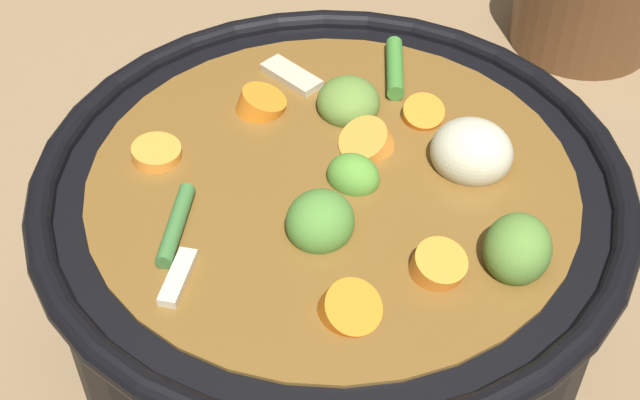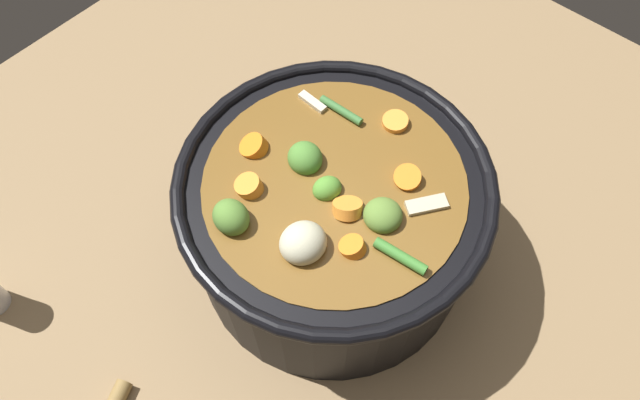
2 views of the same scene
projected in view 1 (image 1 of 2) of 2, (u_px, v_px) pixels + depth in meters
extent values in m
plane|color=#8C704C|center=(330.00, 350.00, 0.56)|extent=(1.10, 1.10, 0.00)
cylinder|color=black|center=(331.00, 274.00, 0.51)|extent=(0.30, 0.30, 0.15)
torus|color=black|center=(332.00, 180.00, 0.46)|extent=(0.31, 0.31, 0.01)
cylinder|color=brown|center=(331.00, 268.00, 0.51)|extent=(0.25, 0.25, 0.14)
ellipsoid|color=#579634|center=(353.00, 176.00, 0.45)|extent=(0.03, 0.04, 0.02)
ellipsoid|color=#5A8836|center=(517.00, 249.00, 0.41)|extent=(0.04, 0.04, 0.03)
ellipsoid|color=olive|center=(351.00, 103.00, 0.49)|extent=(0.05, 0.05, 0.03)
ellipsoid|color=#508A36|center=(326.00, 223.00, 0.43)|extent=(0.04, 0.04, 0.03)
cylinder|color=orange|center=(350.00, 310.00, 0.39)|extent=(0.04, 0.04, 0.02)
cylinder|color=orange|center=(155.00, 158.00, 0.46)|extent=(0.03, 0.03, 0.01)
cylinder|color=orange|center=(261.00, 106.00, 0.50)|extent=(0.03, 0.03, 0.02)
cylinder|color=orange|center=(366.00, 143.00, 0.47)|extent=(0.04, 0.04, 0.02)
cylinder|color=orange|center=(437.00, 268.00, 0.41)|extent=(0.04, 0.04, 0.02)
cylinder|color=orange|center=(423.00, 115.00, 0.49)|extent=(0.03, 0.03, 0.02)
ellipsoid|color=beige|center=(471.00, 152.00, 0.46)|extent=(0.05, 0.05, 0.03)
cylinder|color=#438834|center=(395.00, 68.00, 0.52)|extent=(0.05, 0.02, 0.01)
cylinder|color=#3F7639|center=(176.00, 225.00, 0.43)|extent=(0.05, 0.01, 0.01)
cube|color=beige|center=(178.00, 277.00, 0.40)|extent=(0.03, 0.01, 0.01)
cube|color=beige|center=(291.00, 76.00, 0.52)|extent=(0.03, 0.04, 0.01)
cylinder|color=brown|center=(588.00, 0.00, 0.78)|extent=(0.13, 0.13, 0.08)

